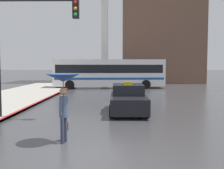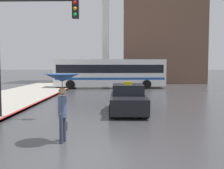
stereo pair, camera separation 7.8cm
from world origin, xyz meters
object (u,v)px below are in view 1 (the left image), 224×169
pedestrian_with_umbrella (63,86)px  traffic_light (30,32)px  city_bus (109,72)px  taxi (128,100)px

pedestrian_with_umbrella → traffic_light: 4.75m
traffic_light → city_bus: bearing=79.6°
pedestrian_with_umbrella → traffic_light: traffic_light is taller
taxi → traffic_light: size_ratio=0.75×
pedestrian_with_umbrella → traffic_light: (-2.19, 3.63, 2.15)m
traffic_light → pedestrian_with_umbrella: bearing=-58.9°
taxi → traffic_light: (-4.48, -1.86, 3.27)m
pedestrian_with_umbrella → taxi: bearing=-8.9°
taxi → city_bus: size_ratio=0.35×
city_bus → traffic_light: 17.24m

